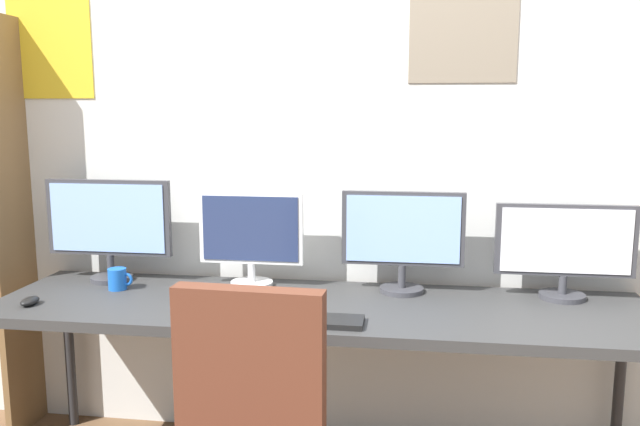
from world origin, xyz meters
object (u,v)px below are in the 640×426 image
at_px(monitor_center_right, 403,236).
at_px(monitor_far_left, 109,224).
at_px(keyboard_main, 309,320).
at_px(desk, 318,315).
at_px(mouse_left_side, 30,301).
at_px(coffee_mug, 118,279).
at_px(monitor_far_right, 565,247).
at_px(monitor_center_left, 251,235).
at_px(mouse_right_side, 216,307).

bearing_deg(monitor_center_right, monitor_far_left, 180.00).
bearing_deg(monitor_far_left, keyboard_main, -24.82).
height_order(desk, keyboard_main, keyboard_main).
height_order(monitor_far_left, monitor_center_right, monitor_far_left).
relative_size(monitor_center_right, mouse_left_side, 5.20).
bearing_deg(mouse_left_side, keyboard_main, -2.76).
distance_m(monitor_far_left, coffee_mug, 0.27).
relative_size(monitor_far_left, keyboard_main, 1.44).
relative_size(keyboard_main, mouse_left_side, 4.05).
relative_size(keyboard_main, coffee_mug, 3.67).
height_order(monitor_center_right, monitor_far_right, monitor_center_right).
relative_size(monitor_far_left, monitor_center_left, 1.26).
distance_m(monitor_center_left, coffee_mug, 0.59).
bearing_deg(mouse_right_side, coffee_mug, 155.76).
distance_m(mouse_left_side, mouse_right_side, 0.74).
height_order(keyboard_main, coffee_mug, coffee_mug).
bearing_deg(desk, mouse_right_side, -158.20).
bearing_deg(monitor_far_left, mouse_right_side, -31.20).
relative_size(monitor_far_left, monitor_far_right, 1.04).
bearing_deg(monitor_center_right, monitor_far_right, 0.00).
distance_m(monitor_far_left, mouse_right_side, 0.73).
relative_size(monitor_far_right, coffee_mug, 5.09).
bearing_deg(keyboard_main, mouse_right_side, 167.01).
bearing_deg(coffee_mug, keyboard_main, -19.66).
height_order(monitor_center_left, monitor_far_right, monitor_center_left).
xyz_separation_m(mouse_left_side, coffee_mug, (0.24, 0.25, 0.03)).
distance_m(monitor_center_right, keyboard_main, 0.59).
distance_m(monitor_far_right, mouse_left_side, 2.10).
distance_m(monitor_center_left, monitor_far_right, 1.27).
bearing_deg(coffee_mug, monitor_center_left, 13.96).
xyz_separation_m(monitor_center_right, mouse_left_side, (-1.42, -0.39, -0.22)).
xyz_separation_m(keyboard_main, mouse_left_side, (-1.10, 0.05, 0.01)).
xyz_separation_m(desk, mouse_right_side, (-0.36, -0.15, 0.06)).
xyz_separation_m(monitor_far_left, mouse_right_side, (0.59, -0.36, -0.24)).
relative_size(desk, coffee_mug, 24.08).
bearing_deg(mouse_right_side, desk, 21.80).
height_order(monitor_far_left, monitor_far_right, monitor_far_left).
bearing_deg(monitor_far_left, monitor_center_right, -0.00).
xyz_separation_m(mouse_left_side, mouse_right_side, (0.74, 0.03, 0.00)).
bearing_deg(monitor_far_right, mouse_right_side, -164.83).
xyz_separation_m(monitor_center_right, monitor_far_right, (0.64, 0.00, -0.03)).
xyz_separation_m(monitor_far_left, mouse_left_side, (-0.14, -0.39, -0.24)).
distance_m(monitor_center_left, keyboard_main, 0.58).
bearing_deg(monitor_center_left, monitor_far_left, 179.99).
xyz_separation_m(monitor_center_left, monitor_center_right, (0.64, 0.00, 0.02)).
height_order(desk, coffee_mug, coffee_mug).
distance_m(monitor_center_left, monitor_center_right, 0.64).
distance_m(monitor_far_left, monitor_far_right, 1.91).
bearing_deg(keyboard_main, desk, 90.00).
bearing_deg(monitor_far_left, desk, -12.52).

